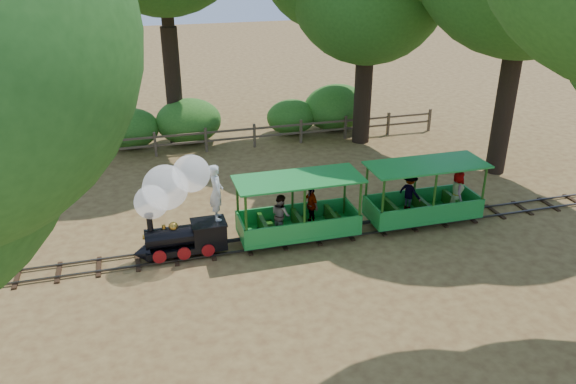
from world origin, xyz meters
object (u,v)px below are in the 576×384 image
object	(u,v)px
carriage_front	(297,216)
fence	(230,136)
locomotive	(176,201)
carriage_rear	(426,198)

from	to	relation	value
carriage_front	fence	distance (m)	8.01
locomotive	fence	distance (m)	8.48
carriage_front	locomotive	bearing A→B (deg)	178.64
locomotive	fence	world-z (taller)	locomotive
locomotive	carriage_rear	world-z (taller)	locomotive
carriage_rear	locomotive	bearing A→B (deg)	179.72
carriage_rear	carriage_front	bearing A→B (deg)	-179.40
fence	carriage_front	bearing A→B (deg)	-86.84
fence	locomotive	bearing A→B (deg)	-109.74
fence	carriage_rear	bearing A→B (deg)	-60.56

